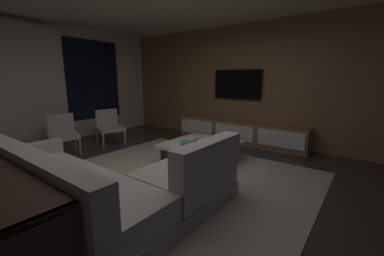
# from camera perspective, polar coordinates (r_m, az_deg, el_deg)

# --- Properties ---
(floor) EXTENTS (9.20, 9.20, 0.00)m
(floor) POSITION_cam_1_polar(r_m,az_deg,el_deg) (3.55, -8.49, -13.00)
(floor) COLOR #332B26
(back_wall_with_window) EXTENTS (6.60, 0.30, 2.70)m
(back_wall_with_window) POSITION_cam_1_polar(r_m,az_deg,el_deg) (6.33, -33.27, 8.55)
(back_wall_with_window) COLOR beige
(back_wall_with_window) RESTS_ON floor
(media_wall) EXTENTS (0.12, 7.80, 2.70)m
(media_wall) POSITION_cam_1_polar(r_m,az_deg,el_deg) (5.79, 13.47, 10.05)
(media_wall) COLOR #8E6642
(media_wall) RESTS_ON floor
(area_rug) EXTENTS (3.20, 3.80, 0.01)m
(area_rug) POSITION_cam_1_polar(r_m,az_deg,el_deg) (3.72, -3.47, -11.62)
(area_rug) COLOR #ADA391
(area_rug) RESTS_ON floor
(sectional_couch) EXTENTS (1.98, 2.50, 0.82)m
(sectional_couch) POSITION_cam_1_polar(r_m,az_deg,el_deg) (2.89, -20.68, -13.25)
(sectional_couch) COLOR gray
(sectional_couch) RESTS_ON floor
(coffee_table) EXTENTS (1.16, 1.16, 0.36)m
(coffee_table) POSITION_cam_1_polar(r_m,az_deg,el_deg) (4.30, 2.01, -5.79)
(coffee_table) COLOR #3D231E
(coffee_table) RESTS_ON floor
(book_stack_on_coffee_table) EXTENTS (0.27, 0.21, 0.11)m
(book_stack_on_coffee_table) POSITION_cam_1_polar(r_m,az_deg,el_deg) (4.13, -0.55, -3.26)
(book_stack_on_coffee_table) COLOR #9C5075
(book_stack_on_coffee_table) RESTS_ON coffee_table
(accent_chair_near_window) EXTENTS (0.68, 0.70, 0.78)m
(accent_chair_near_window) POSITION_cam_1_polar(r_m,az_deg,el_deg) (5.85, -19.19, 0.71)
(accent_chair_near_window) COLOR #B2ADA0
(accent_chair_near_window) RESTS_ON floor
(accent_chair_by_curtain) EXTENTS (0.68, 0.70, 0.78)m
(accent_chair_by_curtain) POSITION_cam_1_polar(r_m,az_deg,el_deg) (5.47, -28.50, -0.77)
(accent_chair_by_curtain) COLOR #B2ADA0
(accent_chair_by_curtain) RESTS_ON floor
(media_console) EXTENTS (0.46, 3.10, 0.52)m
(media_console) POSITION_cam_1_polar(r_m,az_deg,el_deg) (5.68, 11.31, -1.04)
(media_console) COLOR #8E6642
(media_console) RESTS_ON floor
(mounted_tv) EXTENTS (0.05, 1.19, 0.69)m
(mounted_tv) POSITION_cam_1_polar(r_m,az_deg,el_deg) (5.80, 10.74, 10.17)
(mounted_tv) COLOR black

